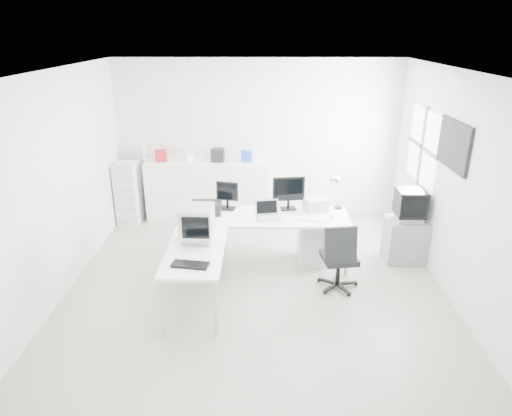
{
  "coord_description": "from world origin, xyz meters",
  "views": [
    {
      "loc": [
        0.07,
        -5.5,
        3.26
      ],
      "look_at": [
        0.0,
        0.2,
        1.0
      ],
      "focal_mm": 32.0,
      "sensor_mm": 36.0,
      "label": 1
    }
  ],
  "objects_px": {
    "laptop": "(268,211)",
    "tv_cabinet": "(406,240)",
    "drawer_pedestal": "(312,242)",
    "sideboard": "(208,190)",
    "laser_printer": "(316,204)",
    "inkjet_printer": "(206,208)",
    "filing_cabinet": "(128,193)",
    "lcd_monitor_small": "(227,196)",
    "crt_tv": "(410,205)",
    "lcd_monitor_large": "(289,194)",
    "crt_monitor": "(197,226)",
    "side_desk": "(197,277)",
    "office_chair": "(339,255)",
    "main_desk": "(265,239)"
  },
  "relations": [
    {
      "from": "side_desk",
      "to": "laser_printer",
      "type": "relative_size",
      "value": 4.43
    },
    {
      "from": "sideboard",
      "to": "crt_monitor",
      "type": "bearing_deg",
      "value": -86.25
    },
    {
      "from": "main_desk",
      "to": "laptop",
      "type": "xyz_separation_m",
      "value": [
        0.05,
        -0.1,
        0.49
      ]
    },
    {
      "from": "inkjet_printer",
      "to": "office_chair",
      "type": "distance_m",
      "value": 2.02
    },
    {
      "from": "lcd_monitor_small",
      "to": "lcd_monitor_large",
      "type": "bearing_deg",
      "value": 12.49
    },
    {
      "from": "main_desk",
      "to": "sideboard",
      "type": "relative_size",
      "value": 1.12
    },
    {
      "from": "drawer_pedestal",
      "to": "crt_tv",
      "type": "relative_size",
      "value": 1.2
    },
    {
      "from": "laptop",
      "to": "tv_cabinet",
      "type": "height_order",
      "value": "laptop"
    },
    {
      "from": "crt_monitor",
      "to": "tv_cabinet",
      "type": "relative_size",
      "value": 0.65
    },
    {
      "from": "laser_printer",
      "to": "filing_cabinet",
      "type": "relative_size",
      "value": 0.29
    },
    {
      "from": "side_desk",
      "to": "inkjet_printer",
      "type": "relative_size",
      "value": 3.25
    },
    {
      "from": "inkjet_printer",
      "to": "lcd_monitor_small",
      "type": "xyz_separation_m",
      "value": [
        0.3,
        0.15,
        0.13
      ]
    },
    {
      "from": "filing_cabinet",
      "to": "side_desk",
      "type": "bearing_deg",
      "value": -59.23
    },
    {
      "from": "laptop",
      "to": "tv_cabinet",
      "type": "distance_m",
      "value": 2.13
    },
    {
      "from": "tv_cabinet",
      "to": "laser_printer",
      "type": "bearing_deg",
      "value": 175.27
    },
    {
      "from": "lcd_monitor_large",
      "to": "filing_cabinet",
      "type": "xyz_separation_m",
      "value": [
        -2.75,
        1.25,
        -0.45
      ]
    },
    {
      "from": "inkjet_printer",
      "to": "lcd_monitor_large",
      "type": "xyz_separation_m",
      "value": [
        1.2,
        0.15,
        0.17
      ]
    },
    {
      "from": "laptop",
      "to": "crt_tv",
      "type": "distance_m",
      "value": 2.06
    },
    {
      "from": "side_desk",
      "to": "lcd_monitor_small",
      "type": "distance_m",
      "value": 1.5
    },
    {
      "from": "filing_cabinet",
      "to": "laptop",
      "type": "bearing_deg",
      "value": -33.22
    },
    {
      "from": "lcd_monitor_large",
      "to": "laser_printer",
      "type": "relative_size",
      "value": 1.55
    },
    {
      "from": "inkjet_printer",
      "to": "crt_tv",
      "type": "xyz_separation_m",
      "value": [
        2.95,
        0.01,
        0.05
      ]
    },
    {
      "from": "main_desk",
      "to": "side_desk",
      "type": "xyz_separation_m",
      "value": [
        -0.85,
        -1.1,
        0.0
      ]
    },
    {
      "from": "inkjet_printer",
      "to": "tv_cabinet",
      "type": "distance_m",
      "value": 2.99
    },
    {
      "from": "laser_printer",
      "to": "office_chair",
      "type": "bearing_deg",
      "value": -94.3
    },
    {
      "from": "crt_tv",
      "to": "sideboard",
      "type": "relative_size",
      "value": 0.23
    },
    {
      "from": "laptop",
      "to": "sideboard",
      "type": "height_order",
      "value": "sideboard"
    },
    {
      "from": "side_desk",
      "to": "laptop",
      "type": "relative_size",
      "value": 4.06
    },
    {
      "from": "office_chair",
      "to": "drawer_pedestal",
      "type": "bearing_deg",
      "value": 101.78
    },
    {
      "from": "laser_printer",
      "to": "main_desk",
      "type": "bearing_deg",
      "value": 178.04
    },
    {
      "from": "side_desk",
      "to": "crt_monitor",
      "type": "distance_m",
      "value": 0.64
    },
    {
      "from": "lcd_monitor_small",
      "to": "crt_tv",
      "type": "xyz_separation_m",
      "value": [
        2.65,
        -0.14,
        -0.08
      ]
    },
    {
      "from": "inkjet_printer",
      "to": "crt_tv",
      "type": "relative_size",
      "value": 0.86
    },
    {
      "from": "drawer_pedestal",
      "to": "filing_cabinet",
      "type": "distance_m",
      "value": 3.43
    },
    {
      "from": "laser_printer",
      "to": "crt_monitor",
      "type": "bearing_deg",
      "value": -164.54
    },
    {
      "from": "side_desk",
      "to": "office_chair",
      "type": "bearing_deg",
      "value": 12.4
    },
    {
      "from": "lcd_monitor_large",
      "to": "crt_tv",
      "type": "xyz_separation_m",
      "value": [
        1.75,
        -0.14,
        -0.12
      ]
    },
    {
      "from": "inkjet_printer",
      "to": "laptop",
      "type": "bearing_deg",
      "value": -13.13
    },
    {
      "from": "drawer_pedestal",
      "to": "sideboard",
      "type": "bearing_deg",
      "value": 136.18
    },
    {
      "from": "office_chair",
      "to": "side_desk",
      "type": "bearing_deg",
      "value": -176.28
    },
    {
      "from": "drawer_pedestal",
      "to": "laser_printer",
      "type": "distance_m",
      "value": 0.57
    },
    {
      "from": "main_desk",
      "to": "drawer_pedestal",
      "type": "bearing_deg",
      "value": 4.09
    },
    {
      "from": "laptop",
      "to": "tv_cabinet",
      "type": "xyz_separation_m",
      "value": [
        2.05,
        0.21,
        -0.54
      ]
    },
    {
      "from": "drawer_pedestal",
      "to": "inkjet_printer",
      "type": "height_order",
      "value": "inkjet_printer"
    },
    {
      "from": "laptop",
      "to": "filing_cabinet",
      "type": "relative_size",
      "value": 0.32
    },
    {
      "from": "side_desk",
      "to": "main_desk",
      "type": "bearing_deg",
      "value": 52.31
    },
    {
      "from": "main_desk",
      "to": "laser_printer",
      "type": "xyz_separation_m",
      "value": [
        0.75,
        0.22,
        0.47
      ]
    },
    {
      "from": "lcd_monitor_large",
      "to": "laser_printer",
      "type": "bearing_deg",
      "value": -12.37
    },
    {
      "from": "main_desk",
      "to": "lcd_monitor_large",
      "type": "relative_size",
      "value": 4.91
    },
    {
      "from": "inkjet_printer",
      "to": "crt_monitor",
      "type": "height_order",
      "value": "crt_monitor"
    }
  ]
}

